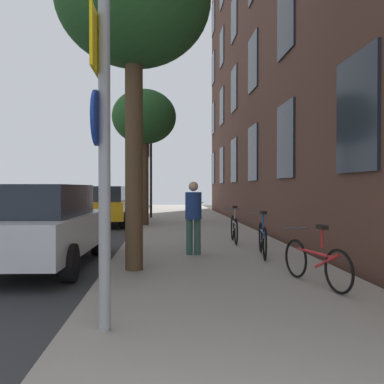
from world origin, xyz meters
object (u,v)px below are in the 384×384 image
(bicycle_1, at_px, (263,238))
(traffic_light, at_px, (149,164))
(tree_near, at_px, (134,3))
(bicycle_3, at_px, (197,213))
(bicycle_2, at_px, (234,228))
(car_0, at_px, (41,225))
(pedestrian_0, at_px, (193,213))
(sign_post, at_px, (102,140))
(bicycle_0, at_px, (316,262))
(tree_far, at_px, (144,119))
(car_1, at_px, (105,205))

(bicycle_1, bearing_deg, traffic_light, 103.94)
(traffic_light, distance_m, tree_near, 12.76)
(bicycle_3, bearing_deg, tree_near, -100.83)
(tree_near, relative_size, bicycle_3, 3.80)
(bicycle_2, xyz_separation_m, car_0, (-4.26, -2.49, 0.34))
(traffic_light, bearing_deg, car_0, -98.19)
(bicycle_3, xyz_separation_m, pedestrian_0, (-0.81, -8.74, 0.55))
(sign_post, xyz_separation_m, bicycle_3, (2.07, 13.36, -1.58))
(bicycle_0, bearing_deg, bicycle_1, 93.81)
(bicycle_0, relative_size, bicycle_3, 1.06)
(tree_near, height_order, bicycle_1, tree_near)
(sign_post, distance_m, bicycle_0, 3.71)
(traffic_light, bearing_deg, pedestrian_0, -82.92)
(bicycle_1, distance_m, pedestrian_0, 1.57)
(tree_near, distance_m, tree_far, 8.89)
(tree_near, xyz_separation_m, car_0, (-1.88, 0.92, -3.97))
(bicycle_2, bearing_deg, sign_post, -110.91)
(sign_post, distance_m, bicycle_1, 5.32)
(bicycle_2, height_order, bicycle_3, bicycle_2)
(bicycle_1, height_order, bicycle_2, bicycle_2)
(bicycle_0, distance_m, bicycle_3, 11.67)
(car_1, bearing_deg, bicycle_0, -67.21)
(bicycle_3, bearing_deg, pedestrian_0, -95.26)
(tree_near, xyz_separation_m, pedestrian_0, (1.16, 1.55, -3.79))
(bicycle_1, bearing_deg, tree_far, 110.54)
(bicycle_2, xyz_separation_m, pedestrian_0, (-1.22, -1.86, 0.52))
(pedestrian_0, bearing_deg, traffic_light, 97.08)
(tree_far, xyz_separation_m, bicycle_3, (2.22, 1.42, -3.81))
(bicycle_0, height_order, bicycle_2, bicycle_2)
(traffic_light, xyz_separation_m, tree_far, (-0.04, -3.71, 1.57))
(tree_near, relative_size, bicycle_1, 3.50)
(tree_near, xyz_separation_m, car_1, (-1.89, 9.78, -3.97))
(sign_post, xyz_separation_m, bicycle_0, (2.88, 1.72, -1.58))
(sign_post, height_order, traffic_light, traffic_light)
(pedestrian_0, distance_m, car_1, 8.78)
(traffic_light, distance_m, bicycle_0, 14.42)
(bicycle_0, distance_m, pedestrian_0, 3.36)
(car_0, distance_m, car_1, 8.86)
(tree_far, relative_size, pedestrian_0, 3.35)
(bicycle_1, xyz_separation_m, bicycle_3, (-0.64, 9.06, -0.02))
(sign_post, xyz_separation_m, pedestrian_0, (1.26, 4.62, -1.03))
(tree_near, bearing_deg, bicycle_2, 55.09)
(tree_near, bearing_deg, tree_far, 91.61)
(sign_post, distance_m, car_0, 4.53)
(traffic_light, xyz_separation_m, pedestrian_0, (1.37, -11.03, -1.68))
(bicycle_2, relative_size, pedestrian_0, 1.04)
(tree_near, distance_m, bicycle_3, 11.35)
(sign_post, height_order, pedestrian_0, sign_post)
(sign_post, distance_m, tree_far, 12.15)
(traffic_light, relative_size, pedestrian_0, 2.39)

